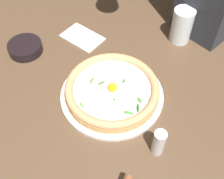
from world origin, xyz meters
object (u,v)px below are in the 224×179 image
Objects in this scene: pizza at (112,90)px; side_bowl at (25,48)px; drinking_glass at (181,28)px; pepper_shaker at (159,143)px; folded_napkin at (82,37)px.

side_bowl is (0.10, -0.33, -0.02)m from pizza.
drinking_glass is (-0.44, 0.29, 0.04)m from side_bowl.
folded_napkin is at bearing -102.59° from pepper_shaker.
pizza is at bearing 72.50° from folded_napkin.
pizza is 2.27× the size of drinking_glass.
pizza is 3.20× the size of pepper_shaker.
side_bowl is 0.54m from pepper_shaker.
folded_napkin is at bearing -107.50° from pizza.
pizza is at bearing 107.11° from side_bowl.
pizza is 2.41× the size of side_bowl.
drinking_glass is at bearing 139.20° from folded_napkin.
pizza is 0.34m from drinking_glass.
drinking_glass is 0.85× the size of folded_napkin.
side_bowl is 1.32× the size of pepper_shaker.
pizza reaches higher than folded_napkin.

